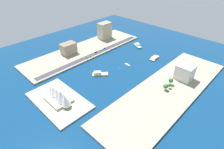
{
  "coord_description": "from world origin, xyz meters",
  "views": [
    {
      "loc": [
        -168.44,
        190.02,
        155.8
      ],
      "look_at": [
        -8.62,
        25.36,
        2.46
      ],
      "focal_mm": 29.02,
      "sensor_mm": 36.0,
      "label": 1
    }
  ],
  "objects_px": {
    "apartment_midrise_tan": "(69,48)",
    "traffic_light_waterfront": "(100,52)",
    "sedan_silver": "(86,58)",
    "hatchback_blue": "(104,48)",
    "ferry_green_doubledeck": "(138,46)",
    "suv_black": "(96,52)",
    "barge_flat_brown": "(154,58)",
    "office_block_beige": "(105,30)",
    "taxi_yellow_cab": "(90,57)",
    "opera_landmark": "(59,96)",
    "hotel_broad_white": "(185,72)",
    "ferry_yellow_fast": "(99,74)",
    "sailboat_small_white": "(127,65)"
  },
  "relations": [
    {
      "from": "ferry_yellow_fast",
      "to": "traffic_light_waterfront",
      "type": "xyz_separation_m",
      "value": [
        47.95,
        -46.21,
        4.71
      ]
    },
    {
      "from": "sailboat_small_white",
      "to": "barge_flat_brown",
      "type": "bearing_deg",
      "value": -111.8
    },
    {
      "from": "ferry_green_doubledeck",
      "to": "traffic_light_waterfront",
      "type": "bearing_deg",
      "value": 70.26
    },
    {
      "from": "barge_flat_brown",
      "to": "opera_landmark",
      "type": "distance_m",
      "value": 181.71
    },
    {
      "from": "suv_black",
      "to": "taxi_yellow_cab",
      "type": "bearing_deg",
      "value": 108.99
    },
    {
      "from": "sailboat_small_white",
      "to": "opera_landmark",
      "type": "relative_size",
      "value": 0.26
    },
    {
      "from": "hotel_broad_white",
      "to": "sailboat_small_white",
      "type": "bearing_deg",
      "value": 15.79
    },
    {
      "from": "barge_flat_brown",
      "to": "apartment_midrise_tan",
      "type": "height_order",
      "value": "apartment_midrise_tan"
    },
    {
      "from": "taxi_yellow_cab",
      "to": "suv_black",
      "type": "bearing_deg",
      "value": -71.01
    },
    {
      "from": "sailboat_small_white",
      "to": "apartment_midrise_tan",
      "type": "xyz_separation_m",
      "value": [
        102.18,
        45.78,
        11.67
      ]
    },
    {
      "from": "apartment_midrise_tan",
      "to": "traffic_light_waterfront",
      "type": "relative_size",
      "value": 4.21
    },
    {
      "from": "opera_landmark",
      "to": "suv_black",
      "type": "bearing_deg",
      "value": -60.8
    },
    {
      "from": "ferry_yellow_fast",
      "to": "sedan_silver",
      "type": "distance_m",
      "value": 55.76
    },
    {
      "from": "apartment_midrise_tan",
      "to": "sailboat_small_white",
      "type": "bearing_deg",
      "value": -155.86
    },
    {
      "from": "ferry_green_doubledeck",
      "to": "office_block_beige",
      "type": "distance_m",
      "value": 79.93
    },
    {
      "from": "barge_flat_brown",
      "to": "suv_black",
      "type": "bearing_deg",
      "value": 34.19
    },
    {
      "from": "ferry_green_doubledeck",
      "to": "taxi_yellow_cab",
      "type": "relative_size",
      "value": 4.58
    },
    {
      "from": "apartment_midrise_tan",
      "to": "hatchback_blue",
      "type": "relative_size",
      "value": 5.96
    },
    {
      "from": "traffic_light_waterfront",
      "to": "office_block_beige",
      "type": "bearing_deg",
      "value": -50.46
    },
    {
      "from": "hotel_broad_white",
      "to": "traffic_light_waterfront",
      "type": "distance_m",
      "value": 150.12
    },
    {
      "from": "ferry_yellow_fast",
      "to": "office_block_beige",
      "type": "height_order",
      "value": "office_block_beige"
    },
    {
      "from": "ferry_yellow_fast",
      "to": "office_block_beige",
      "type": "distance_m",
      "value": 143.32
    },
    {
      "from": "sedan_silver",
      "to": "suv_black",
      "type": "relative_size",
      "value": 0.99
    },
    {
      "from": "apartment_midrise_tan",
      "to": "traffic_light_waterfront",
      "type": "bearing_deg",
      "value": -137.68
    },
    {
      "from": "apartment_midrise_tan",
      "to": "ferry_yellow_fast",
      "type": "bearing_deg",
      "value": 175.27
    },
    {
      "from": "traffic_light_waterfront",
      "to": "sailboat_small_white",
      "type": "bearing_deg",
      "value": -173.24
    },
    {
      "from": "ferry_green_doubledeck",
      "to": "sailboat_small_white",
      "type": "bearing_deg",
      "value": 114.66
    },
    {
      "from": "ferry_green_doubledeck",
      "to": "office_block_beige",
      "type": "height_order",
      "value": "office_block_beige"
    },
    {
      "from": "sedan_silver",
      "to": "hatchback_blue",
      "type": "relative_size",
      "value": 1.13
    },
    {
      "from": "suv_black",
      "to": "taxi_yellow_cab",
      "type": "distance_m",
      "value": 19.21
    },
    {
      "from": "apartment_midrise_tan",
      "to": "barge_flat_brown",
      "type": "bearing_deg",
      "value": -141.76
    },
    {
      "from": "hotel_broad_white",
      "to": "ferry_green_doubledeck",
      "type": "bearing_deg",
      "value": -20.82
    },
    {
      "from": "opera_landmark",
      "to": "hotel_broad_white",
      "type": "bearing_deg",
      "value": -119.95
    },
    {
      "from": "ferry_yellow_fast",
      "to": "sedan_silver",
      "type": "relative_size",
      "value": 4.58
    },
    {
      "from": "ferry_green_doubledeck",
      "to": "suv_black",
      "type": "xyz_separation_m",
      "value": [
        36.65,
        79.58,
        1.15
      ]
    },
    {
      "from": "sedan_silver",
      "to": "barge_flat_brown",
      "type": "bearing_deg",
      "value": -134.47
    },
    {
      "from": "hotel_broad_white",
      "to": "traffic_light_waterfront",
      "type": "height_order",
      "value": "hotel_broad_white"
    },
    {
      "from": "ferry_green_doubledeck",
      "to": "hatchback_blue",
      "type": "distance_m",
      "value": 67.98
    },
    {
      "from": "apartment_midrise_tan",
      "to": "traffic_light_waterfront",
      "type": "xyz_separation_m",
      "value": [
        -42.51,
        -38.72,
        -5.53
      ]
    },
    {
      "from": "sedan_silver",
      "to": "hatchback_blue",
      "type": "distance_m",
      "value": 48.56
    },
    {
      "from": "sedan_silver",
      "to": "suv_black",
      "type": "bearing_deg",
      "value": -81.11
    },
    {
      "from": "ferry_yellow_fast",
      "to": "suv_black",
      "type": "height_order",
      "value": "ferry_yellow_fast"
    },
    {
      "from": "hotel_broad_white",
      "to": "opera_landmark",
      "type": "xyz_separation_m",
      "value": [
        88.76,
        154.01,
        -3.53
      ]
    },
    {
      "from": "barge_flat_brown",
      "to": "office_block_beige",
      "type": "xyz_separation_m",
      "value": [
        128.29,
        -0.77,
        17.77
      ]
    },
    {
      "from": "office_block_beige",
      "to": "suv_black",
      "type": "height_order",
      "value": "office_block_beige"
    },
    {
      "from": "ferry_green_doubledeck",
      "to": "hotel_broad_white",
      "type": "distance_m",
      "value": 127.8
    },
    {
      "from": "taxi_yellow_cab",
      "to": "hatchback_blue",
      "type": "bearing_deg",
      "value": -81.21
    },
    {
      "from": "barge_flat_brown",
      "to": "ferry_green_doubledeck",
      "type": "height_order",
      "value": "ferry_green_doubledeck"
    },
    {
      "from": "barge_flat_brown",
      "to": "ferry_yellow_fast",
      "type": "height_order",
      "value": "ferry_yellow_fast"
    },
    {
      "from": "hotel_broad_white",
      "to": "office_block_beige",
      "type": "xyz_separation_m",
      "value": [
        194.94,
        -26.91,
        5.7
      ]
    }
  ]
}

